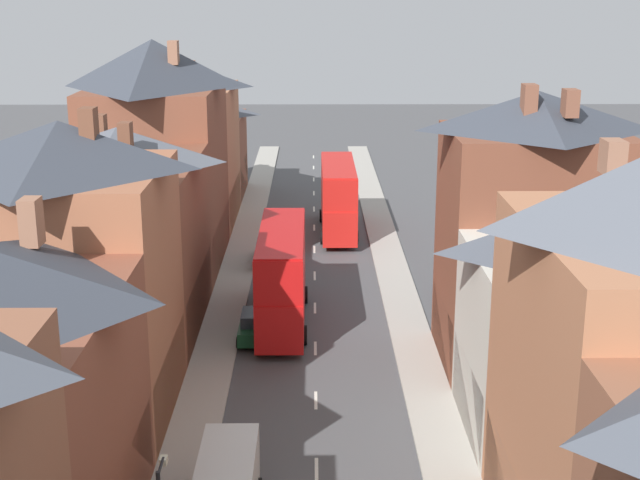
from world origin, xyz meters
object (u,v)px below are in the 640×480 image
double_decker_bus_lead (282,275)px  double_decker_bus_mid_street (338,197)px  car_near_silver (256,326)px  car_mid_black (268,252)px

double_decker_bus_lead → double_decker_bus_mid_street: bearing=79.2°
double_decker_bus_lead → double_decker_bus_mid_street: (3.60, 18.85, 0.00)m
double_decker_bus_mid_street → car_near_silver: double_decker_bus_mid_street is taller
double_decker_bus_mid_street → car_near_silver: bearing=-102.9°
double_decker_bus_mid_street → car_mid_black: (-4.89, -7.95, -1.96)m
double_decker_bus_mid_street → car_mid_black: size_ratio=2.39×
car_near_silver → double_decker_bus_lead: bearing=62.4°
car_near_silver → double_decker_bus_mid_street: bearing=77.1°
car_mid_black → double_decker_bus_lead: bearing=-83.2°
car_mid_black → double_decker_bus_mid_street: bearing=58.4°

